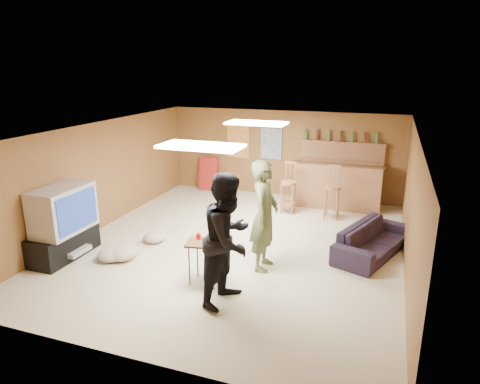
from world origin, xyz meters
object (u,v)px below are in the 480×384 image
(bar_counter, at_px, (338,185))
(sofa, at_px, (373,240))
(tray_table, at_px, (205,262))
(tv_body, at_px, (63,209))
(person_olive, at_px, (264,216))
(person_black, at_px, (228,239))

(bar_counter, bearing_deg, sofa, -69.26)
(sofa, bearing_deg, tray_table, 149.81)
(bar_counter, xyz_separation_m, tray_table, (-1.46, -4.49, -0.20))
(tv_body, xyz_separation_m, tray_table, (2.69, -0.04, -0.55))
(person_olive, xyz_separation_m, sofa, (1.70, 1.15, -0.66))
(tv_body, height_order, person_black, person_black)
(person_olive, bearing_deg, tv_body, 100.77)
(sofa, bearing_deg, person_black, 161.58)
(bar_counter, height_order, person_olive, person_olive)
(tv_body, bearing_deg, bar_counter, 47.00)
(tv_body, height_order, person_olive, person_olive)
(person_olive, xyz_separation_m, tray_table, (-0.71, -0.82, -0.58))
(person_black, xyz_separation_m, sofa, (1.88, 2.33, -0.68))
(tray_table, bearing_deg, tv_body, 179.06)
(sofa, bearing_deg, bar_counter, 41.24)
(tv_body, distance_m, person_black, 3.24)
(tv_body, height_order, sofa, tv_body)
(tv_body, xyz_separation_m, sofa, (5.10, 1.93, -0.63))
(bar_counter, height_order, tray_table, bar_counter)
(person_black, bearing_deg, tray_table, 67.42)
(tv_body, bearing_deg, person_black, -7.08)
(bar_counter, distance_m, tray_table, 4.73)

